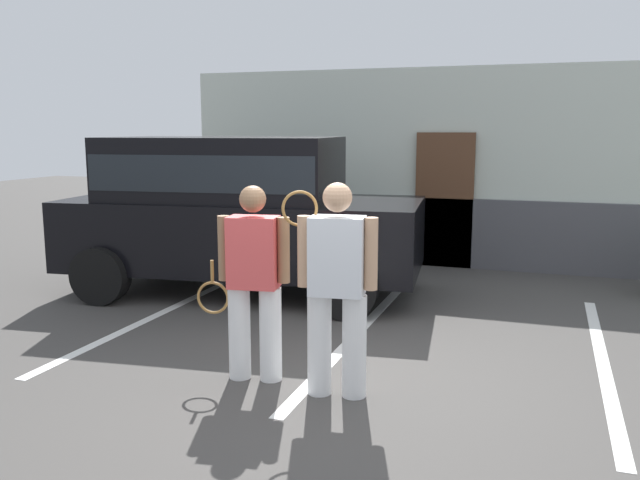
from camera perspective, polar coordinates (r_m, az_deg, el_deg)
ground_plane at (r=5.67m, az=1.88°, el=-12.80°), size 40.00×40.00×0.00m
parking_stripe_0 at (r=8.07m, az=-13.66°, el=-6.19°), size 0.12×4.40×0.01m
parking_stripe_1 at (r=7.11m, az=3.14°, el=-8.10°), size 0.12×4.40×0.01m
parking_stripe_2 at (r=6.89m, az=23.10°, el=-9.46°), size 0.12×4.40×0.01m
house_frontage at (r=10.70m, az=10.76°, el=5.62°), size 8.50×0.40×3.10m
parked_suv at (r=8.76m, az=-7.29°, el=2.85°), size 4.79×2.58×2.05m
tennis_player_man at (r=5.69m, az=-5.74°, el=-3.53°), size 0.89×0.32×1.69m
tennis_player_woman at (r=5.31m, az=1.43°, el=-4.01°), size 0.78×0.32×1.74m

